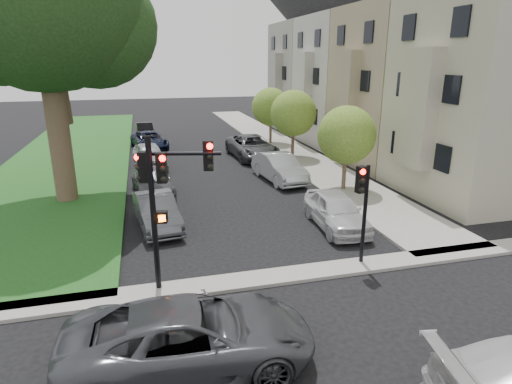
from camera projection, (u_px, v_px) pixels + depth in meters
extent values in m
plane|color=black|center=(302.00, 312.00, 11.93)|extent=(140.00, 140.00, 0.00)
cube|color=#296527|center=(74.00, 153.00, 31.85)|extent=(8.00, 44.00, 0.12)
cube|color=gray|center=(276.00, 143.00, 35.70)|extent=(3.50, 44.00, 0.12)
cube|color=gray|center=(280.00, 276.00, 13.75)|extent=(60.00, 1.00, 0.12)
cube|color=#BCB8A9|center=(487.00, 96.00, 20.88)|extent=(7.00, 7.40, 10.00)
cube|color=#BCB8A9|center=(417.00, 109.00, 20.08)|extent=(0.70, 2.20, 5.50)
cube|color=black|center=(425.00, 87.00, 19.86)|extent=(0.08, 3.60, 6.00)
cube|color=tan|center=(400.00, 87.00, 27.80)|extent=(7.00, 7.40, 10.00)
cube|color=tan|center=(346.00, 96.00, 27.00)|extent=(0.70, 2.20, 5.50)
cube|color=black|center=(351.00, 80.00, 26.78)|extent=(0.08, 3.60, 6.00)
cube|color=#9F9288|center=(348.00, 81.00, 34.72)|extent=(7.00, 7.40, 10.00)
cube|color=#9F9288|center=(303.00, 88.00, 33.92)|extent=(0.70, 2.20, 5.50)
cube|color=black|center=(307.00, 75.00, 33.70)|extent=(0.08, 3.60, 6.00)
cube|color=#9F9588|center=(313.00, 78.00, 41.64)|extent=(7.00, 7.40, 10.00)
cube|color=#9F9588|center=(275.00, 83.00, 40.84)|extent=(0.70, 2.20, 5.50)
cube|color=black|center=(278.00, 73.00, 40.62)|extent=(0.08, 3.60, 6.00)
cylinder|color=#4D3E2F|center=(58.00, 127.00, 20.14)|extent=(1.01, 1.01, 7.34)
sphere|color=#173614|center=(94.00, 25.00, 20.11)|extent=(5.87, 5.87, 5.87)
cylinder|color=#4D3E2F|center=(344.00, 171.00, 22.54)|extent=(0.21, 0.21, 2.15)
sphere|color=#527124|center=(347.00, 135.00, 21.96)|extent=(3.01, 3.01, 3.01)
cylinder|color=#4D3E2F|center=(293.00, 143.00, 30.00)|extent=(0.23, 0.23, 2.26)
sphere|color=#527124|center=(293.00, 113.00, 29.39)|extent=(3.17, 3.17, 3.17)
cylinder|color=#4D3E2F|center=(270.00, 131.00, 35.02)|extent=(0.22, 0.22, 2.18)
sphere|color=#527124|center=(271.00, 107.00, 34.43)|extent=(3.05, 3.05, 3.05)
cylinder|color=black|center=(154.00, 218.00, 12.32)|extent=(0.20, 0.20, 4.75)
cylinder|color=black|center=(186.00, 154.00, 12.02)|extent=(1.98, 0.57, 0.11)
cube|color=black|center=(162.00, 168.00, 11.96)|extent=(0.32, 0.29, 0.87)
cube|color=black|center=(208.00, 156.00, 12.20)|extent=(0.32, 0.29, 0.87)
cube|color=black|center=(143.00, 167.00, 12.05)|extent=(0.29, 0.32, 0.87)
sphere|color=#FF0C05|center=(161.00, 159.00, 11.75)|extent=(0.18, 0.18, 0.18)
sphere|color=black|center=(163.00, 179.00, 11.92)|extent=(0.18, 0.18, 0.18)
cube|color=black|center=(162.00, 217.00, 12.37)|extent=(0.36, 0.30, 0.35)
cube|color=#FF5905|center=(162.00, 218.00, 12.26)|extent=(0.20, 0.03, 0.20)
cylinder|color=black|center=(364.00, 217.00, 14.16)|extent=(0.15, 0.15, 3.50)
cube|color=black|center=(361.00, 180.00, 13.72)|extent=(0.32, 0.30, 0.88)
sphere|color=#FF0C05|center=(364.00, 172.00, 13.51)|extent=(0.18, 0.18, 0.18)
imported|color=#3F4247|center=(190.00, 336.00, 9.61)|extent=(5.73, 2.79, 1.57)
imported|color=silver|center=(336.00, 210.00, 17.72)|extent=(2.01, 4.42, 1.47)
imported|color=#999BA0|center=(279.00, 168.00, 24.52)|extent=(2.20, 4.91, 1.56)
imported|color=#3F4247|center=(252.00, 147.00, 30.17)|extent=(3.02, 5.93, 1.60)
imported|color=#3F4247|center=(157.00, 211.00, 17.74)|extent=(2.02, 4.39, 1.39)
imported|color=#3F4247|center=(152.00, 182.00, 22.21)|extent=(2.33, 4.64, 1.29)
imported|color=#999BA0|center=(149.00, 155.00, 27.70)|extent=(2.37, 4.72, 1.54)
imported|color=black|center=(149.00, 140.00, 33.31)|extent=(3.10, 5.15, 1.34)
imported|color=black|center=(145.00, 130.00, 38.10)|extent=(1.61, 4.03, 1.30)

